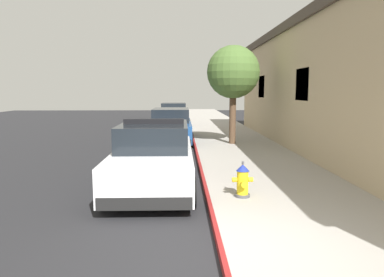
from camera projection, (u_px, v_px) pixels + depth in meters
The scene contains 8 objects.
ground_plane at pixel (94, 151), 14.76m from camera, with size 34.26×60.00×0.20m, color #232326.
sidewalk_pavement at pixel (238, 146), 14.91m from camera, with size 3.52×60.00×0.13m, color #9E9991.
curb_painted_edge at pixel (195, 146), 14.86m from camera, with size 0.08×60.00×0.13m, color maroon.
police_cruiser at pixel (154, 157), 8.82m from camera, with size 1.94×4.84×1.68m.
parked_car_silver_ahead at pixel (171, 126), 16.53m from camera, with size 1.94×4.84×1.56m.
parked_car_dark_far at pixel (174, 115), 24.72m from camera, with size 1.94×4.84×1.56m.
fire_hydrant at pixel (243, 181), 7.49m from camera, with size 0.44×0.40×0.76m.
street_tree at pixel (233, 73), 14.85m from camera, with size 2.21×2.21×4.13m.
Camera 1 is at (-0.60, -4.67, 2.35)m, focal length 33.24 mm.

